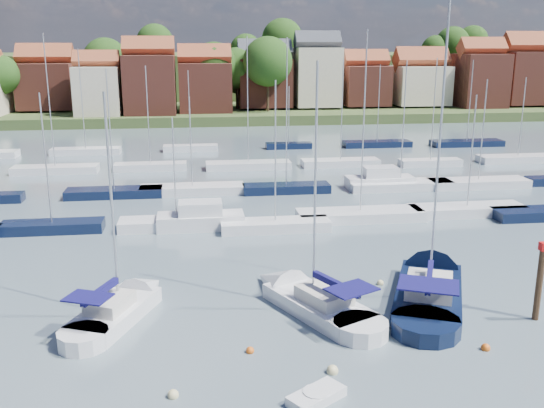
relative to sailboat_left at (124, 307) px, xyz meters
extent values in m
plane|color=#4C5E67|center=(9.84, 35.63, -0.36)|extent=(260.00, 260.00, 0.00)
cube|color=silver|center=(-0.38, -0.89, -0.11)|extent=(4.79, 6.67, 1.20)
cone|color=silver|center=(1.13, 2.65, -0.11)|extent=(3.54, 3.76, 2.57)
cylinder|color=silver|center=(-1.59, -3.72, -0.11)|extent=(3.37, 3.37, 1.20)
cube|color=beige|center=(-0.55, -1.29, 0.84)|extent=(2.66, 3.07, 0.70)
cylinder|color=#B2B2B7|center=(-0.21, -0.50, 6.19)|extent=(0.14, 0.14, 11.41)
cylinder|color=#B2B2B7|center=(-0.89, -2.07, 1.69)|extent=(1.44, 3.19, 0.10)
cube|color=#110F4B|center=(-0.89, -2.07, 1.84)|extent=(1.56, 3.11, 0.35)
cube|color=#110F4B|center=(-1.33, -3.10, 1.99)|extent=(2.61, 2.27, 0.08)
cube|color=silver|center=(10.77, -1.35, -0.11)|extent=(5.71, 7.53, 1.20)
cone|color=silver|center=(8.82, 2.55, -0.11)|extent=(4.11, 4.33, 2.90)
cylinder|color=silver|center=(12.32, -4.46, -0.11)|extent=(3.89, 3.89, 1.20)
cube|color=beige|center=(10.98, -1.78, 0.84)|extent=(3.11, 3.50, 0.70)
cylinder|color=#B2B2B7|center=(10.55, -0.92, 6.94)|extent=(0.14, 0.14, 12.90)
cylinder|color=#B2B2B7|center=(11.42, -2.65, 1.69)|extent=(1.82, 3.51, 0.10)
cube|color=#110F4B|center=(11.42, -2.65, 1.84)|extent=(1.91, 3.42, 0.35)
cube|color=#110F4B|center=(11.98, -3.77, 1.99)|extent=(2.98, 2.66, 0.08)
cube|color=black|center=(17.48, -0.64, -0.11)|extent=(6.85, 9.45, 1.20)
cone|color=black|center=(19.69, 4.34, -0.11)|extent=(5.04, 5.35, 3.64)
cylinder|color=black|center=(15.72, -4.63, -0.11)|extent=(4.79, 4.79, 1.20)
cube|color=beige|center=(17.24, -1.20, 0.84)|extent=(3.80, 4.35, 0.70)
cylinder|color=#B2B2B7|center=(17.73, -0.09, 8.75)|extent=(0.14, 0.14, 16.52)
cylinder|color=#B2B2B7|center=(16.75, -2.31, 1.69)|extent=(2.05, 4.47, 0.10)
cube|color=#110F4B|center=(16.75, -2.31, 1.84)|extent=(2.14, 4.33, 0.35)
cube|color=#110F4B|center=(16.11, -3.75, 1.99)|extent=(3.71, 3.24, 0.08)
cube|color=silver|center=(8.92, -9.88, -0.18)|extent=(2.77, 2.40, 0.50)
cylinder|color=silver|center=(8.92, -9.88, -0.04)|extent=(1.18, 1.18, 0.32)
cylinder|color=#4C331E|center=(22.34, -3.76, 0.71)|extent=(0.36, 0.36, 6.66)
cube|color=red|center=(22.34, -3.76, 3.83)|extent=(0.40, 0.40, 0.44)
sphere|color=beige|center=(2.92, -8.81, -0.36)|extent=(0.49, 0.49, 0.49)
sphere|color=#D85914|center=(6.54, -5.40, -0.36)|extent=(0.41, 0.41, 0.41)
sphere|color=beige|center=(10.10, -7.76, -0.36)|extent=(0.55, 0.55, 0.55)
sphere|color=beige|center=(15.45, 2.13, -0.36)|extent=(0.41, 0.41, 0.41)
sphere|color=#D85914|center=(18.06, -6.64, -0.36)|extent=(0.45, 0.45, 0.45)
cube|color=black|center=(-7.27, 16.17, -0.01)|extent=(8.01, 2.24, 1.00)
cylinder|color=#B2B2B7|center=(-7.27, 16.17, 5.56)|extent=(0.12, 0.12, 10.16)
cube|color=silver|center=(2.57, 15.83, -0.01)|extent=(9.22, 2.58, 1.00)
cylinder|color=#B2B2B7|center=(2.57, 15.83, 4.58)|extent=(0.12, 0.12, 8.18)
cube|color=silver|center=(10.47, 14.24, -0.01)|extent=(8.78, 2.46, 1.00)
cylinder|color=#B2B2B7|center=(10.47, 14.24, 6.02)|extent=(0.12, 0.12, 11.06)
cube|color=silver|center=(18.07, 16.30, -0.01)|extent=(10.79, 3.02, 1.00)
cylinder|color=#B2B2B7|center=(18.07, 16.30, 7.92)|extent=(0.12, 0.12, 14.87)
cube|color=silver|center=(27.82, 16.66, -0.01)|extent=(10.13, 2.84, 1.00)
cylinder|color=#B2B2B7|center=(27.82, 16.66, 5.28)|extent=(0.12, 0.12, 9.59)
cube|color=silver|center=(4.53, 15.63, 0.14)|extent=(7.00, 2.60, 1.40)
cube|color=silver|center=(4.53, 15.63, 1.24)|extent=(3.50, 2.20, 1.30)
cube|color=black|center=(-3.71, 27.27, -0.01)|extent=(9.30, 2.60, 1.00)
cylinder|color=#B2B2B7|center=(-3.71, 27.27, 6.23)|extent=(0.12, 0.12, 11.48)
cube|color=silver|center=(3.90, 27.64, -0.01)|extent=(10.40, 2.91, 1.00)
cylinder|color=#B2B2B7|center=(3.90, 27.64, 4.87)|extent=(0.12, 0.12, 8.77)
cube|color=black|center=(13.32, 26.91, -0.01)|extent=(8.80, 2.46, 1.00)
cylinder|color=#B2B2B7|center=(13.32, 26.91, 7.65)|extent=(0.12, 0.12, 14.33)
cube|color=silver|center=(25.23, 26.79, -0.01)|extent=(10.73, 3.00, 1.00)
cylinder|color=#B2B2B7|center=(25.23, 26.79, 6.56)|extent=(0.12, 0.12, 12.14)
cube|color=silver|center=(33.66, 26.60, -0.01)|extent=(10.48, 2.93, 1.00)
cylinder|color=#B2B2B7|center=(33.66, 26.60, 5.63)|extent=(0.12, 0.12, 10.28)
cube|color=silver|center=(23.30, 27.63, 0.14)|extent=(7.00, 2.60, 1.40)
cube|color=silver|center=(23.30, 27.63, 1.24)|extent=(3.50, 2.20, 1.30)
cube|color=silver|center=(-11.88, 39.84, -0.01)|extent=(9.71, 2.72, 1.00)
cylinder|color=#B2B2B7|center=(-11.88, 39.84, 7.93)|extent=(0.12, 0.12, 14.88)
cube|color=silver|center=(-1.00, 40.14, -0.01)|extent=(8.49, 2.38, 1.00)
cylinder|color=#B2B2B7|center=(-1.00, 40.14, 6.14)|extent=(0.12, 0.12, 11.31)
cube|color=silver|center=(10.63, 39.41, -0.01)|extent=(10.16, 2.85, 1.00)
cylinder|color=#B2B2B7|center=(10.63, 39.41, 7.78)|extent=(0.12, 0.12, 14.59)
cube|color=silver|center=(22.01, 39.53, -0.01)|extent=(9.53, 2.67, 1.00)
cylinder|color=#B2B2B7|center=(22.01, 39.53, 6.44)|extent=(0.12, 0.12, 11.91)
cube|color=silver|center=(32.99, 38.13, -0.01)|extent=(7.62, 2.13, 1.00)
cylinder|color=#B2B2B7|center=(32.99, 38.13, 6.55)|extent=(0.12, 0.12, 12.13)
cube|color=silver|center=(45.06, 39.22, -0.01)|extent=(10.17, 2.85, 1.00)
cylinder|color=#B2B2B7|center=(45.06, 39.22, 5.35)|extent=(0.12, 0.12, 9.73)
cube|color=silver|center=(-10.42, 52.19, -0.01)|extent=(9.24, 2.59, 1.00)
cylinder|color=#B2B2B7|center=(-10.42, 52.19, 7.07)|extent=(0.12, 0.12, 13.17)
cube|color=silver|center=(3.75, 52.93, -0.01)|extent=(7.57, 2.12, 1.00)
cylinder|color=#B2B2B7|center=(3.75, 52.93, 5.61)|extent=(0.12, 0.12, 10.24)
cube|color=black|center=(17.72, 53.10, -0.01)|extent=(6.58, 1.84, 1.00)
cylinder|color=#B2B2B7|center=(17.72, 53.10, 4.49)|extent=(0.12, 0.12, 8.01)
cube|color=black|center=(30.78, 53.03, -0.01)|extent=(9.92, 2.78, 1.00)
cylinder|color=#B2B2B7|center=(30.78, 53.03, 5.95)|extent=(0.12, 0.12, 10.92)
cube|color=black|center=(44.12, 52.00, -0.01)|extent=(10.55, 2.95, 1.00)
cylinder|color=#B2B2B7|center=(44.12, 52.00, 6.24)|extent=(0.12, 0.12, 11.51)
cube|color=#424F27|center=(9.84, 112.63, -0.06)|extent=(200.00, 70.00, 3.00)
cube|color=#424F27|center=(9.84, 137.63, 4.64)|extent=(200.00, 60.00, 14.00)
cube|color=brown|center=(-23.81, 93.42, 6.20)|extent=(10.37, 9.97, 8.73)
cube|color=brown|center=(-23.81, 93.42, 11.83)|extent=(10.57, 5.13, 5.13)
cube|color=beige|center=(-12.91, 84.63, 5.72)|extent=(8.09, 8.80, 8.96)
cube|color=brown|center=(-12.91, 84.63, 11.19)|extent=(8.25, 4.00, 4.00)
cube|color=brown|center=(-3.51, 85.57, 6.72)|extent=(9.36, 10.17, 10.97)
cube|color=brown|center=(-3.51, 85.57, 13.35)|extent=(9.54, 4.63, 4.63)
cube|color=brown|center=(6.79, 87.28, 5.95)|extent=(9.90, 8.56, 9.42)
cube|color=brown|center=(6.79, 87.28, 11.87)|extent=(10.10, 4.90, 4.90)
cube|color=brown|center=(18.93, 92.28, 6.58)|extent=(10.59, 8.93, 9.49)
cube|color=#383A42|center=(18.93, 92.28, 12.62)|extent=(10.80, 5.24, 5.24)
cube|color=beige|center=(29.55, 91.43, 7.66)|extent=(9.01, 8.61, 11.65)
cube|color=#383A42|center=(29.55, 91.43, 14.59)|extent=(9.19, 4.46, 4.46)
cube|color=brown|center=(40.01, 92.63, 5.84)|extent=(9.10, 9.34, 8.00)
cube|color=brown|center=(40.01, 92.63, 10.95)|extent=(9.28, 4.50, 4.50)
cube|color=beige|center=(51.79, 92.22, 5.78)|extent=(10.86, 9.59, 7.88)
cube|color=brown|center=(51.79, 92.22, 11.05)|extent=(11.07, 5.37, 5.37)
cube|color=brown|center=(63.59, 89.55, 6.72)|extent=(9.18, 9.96, 10.97)
cube|color=brown|center=(63.59, 89.55, 13.33)|extent=(9.36, 4.54, 4.54)
cube|color=brown|center=(75.01, 90.84, 7.22)|extent=(11.39, 9.67, 10.76)
cube|color=brown|center=(75.01, 90.84, 13.99)|extent=(11.62, 5.64, 5.64)
cylinder|color=#382619|center=(66.61, 111.14, 8.15)|extent=(0.50, 0.50, 4.47)
sphere|color=#284816|center=(66.61, 111.14, 14.22)|extent=(8.18, 8.18, 8.18)
cylinder|color=#382619|center=(13.30, 91.56, 3.46)|extent=(0.50, 0.50, 4.46)
sphere|color=#284816|center=(13.30, 91.56, 9.51)|extent=(8.15, 8.15, 8.15)
cylinder|color=#382619|center=(25.06, 109.31, 8.21)|extent=(0.50, 0.50, 5.15)
sphere|color=#284816|center=(25.06, 109.31, 15.20)|extent=(9.41, 9.41, 9.41)
cylinder|color=#382619|center=(-3.71, 111.94, 8.31)|extent=(0.50, 0.50, 4.56)
sphere|color=#284816|center=(-3.71, 111.94, 14.50)|extent=(8.34, 8.34, 8.34)
cylinder|color=#382619|center=(-13.40, 100.88, 3.81)|extent=(0.50, 0.50, 5.15)
sphere|color=#284816|center=(-13.40, 100.88, 10.81)|extent=(9.42, 9.42, 9.42)
cylinder|color=#382619|center=(-28.84, 102.95, 6.39)|extent=(0.50, 0.50, 3.42)
sphere|color=#284816|center=(-28.84, 102.95, 11.04)|extent=(6.26, 6.26, 6.26)
cylinder|color=#382619|center=(23.59, 100.34, 3.12)|extent=(0.50, 0.50, 3.77)
sphere|color=#284816|center=(23.59, 100.34, 8.23)|extent=(6.89, 6.89, 6.89)
cylinder|color=#382619|center=(18.88, 86.57, 3.84)|extent=(0.50, 0.50, 5.21)
sphere|color=#284816|center=(18.88, 86.57, 10.92)|extent=(9.53, 9.53, 9.53)
cylinder|color=#382619|center=(71.77, 97.25, 2.72)|extent=(0.50, 0.50, 2.97)
sphere|color=#284816|center=(71.77, 97.25, 6.76)|extent=(5.44, 5.44, 5.44)
cylinder|color=#382619|center=(8.69, 89.38, 3.66)|extent=(0.50, 0.50, 4.84)
sphere|color=#284816|center=(8.69, 89.38, 10.23)|extent=(8.85, 8.85, 8.85)
cylinder|color=#382619|center=(62.52, 111.35, 7.80)|extent=(0.50, 0.50, 3.72)
sphere|color=#284816|center=(62.52, 111.35, 12.85)|extent=(6.80, 6.80, 6.80)
cylinder|color=#382619|center=(63.89, 89.76, 3.26)|extent=(0.50, 0.50, 4.05)
sphere|color=#284816|center=(63.89, 89.76, 8.75)|extent=(7.40, 7.40, 7.40)
cylinder|color=#382619|center=(-31.12, 88.42, 3.24)|extent=(0.50, 0.50, 4.00)
sphere|color=#284816|center=(-31.12, 88.42, 8.67)|extent=(7.32, 7.32, 7.32)
cylinder|color=#382619|center=(16.67, 108.92, 7.55)|extent=(0.50, 0.50, 3.93)
sphere|color=#284816|center=(16.67, 108.92, 12.88)|extent=(7.19, 7.19, 7.19)
cylinder|color=#382619|center=(40.49, 95.80, 3.15)|extent=(0.50, 0.50, 3.82)
sphere|color=#284816|center=(40.49, 95.80, 8.34)|extent=(6.99, 6.99, 6.99)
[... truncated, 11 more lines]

